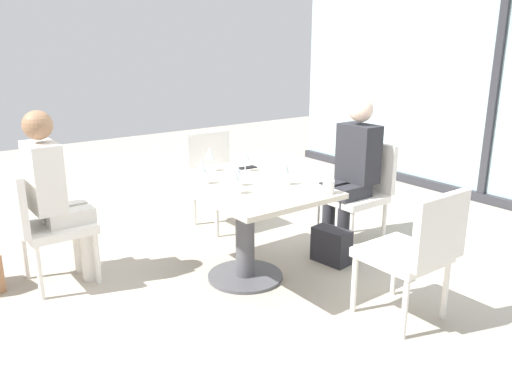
% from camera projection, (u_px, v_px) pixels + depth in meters
% --- Properties ---
extents(ground_plane, '(12.00, 12.00, 0.00)m').
position_uv_depth(ground_plane, '(245.00, 277.00, 3.86)').
color(ground_plane, '#A89E8E').
extents(window_wall_backdrop, '(5.67, 0.10, 2.70)m').
position_uv_depth(window_wall_backdrop, '(496.00, 90.00, 5.34)').
color(window_wall_backdrop, '#9CB7BC').
rests_on(window_wall_backdrop, ground_plane).
extents(dining_table_main, '(1.22, 0.83, 0.73)m').
position_uv_depth(dining_table_main, '(245.00, 210.00, 3.71)').
color(dining_table_main, '#BCB29E').
rests_on(dining_table_main, ground_plane).
extents(chair_near_window, '(0.46, 0.51, 0.87)m').
position_uv_depth(chair_near_window, '(360.00, 187.00, 4.41)').
color(chair_near_window, silver).
rests_on(chair_near_window, ground_plane).
extents(chair_front_left, '(0.46, 0.50, 0.87)m').
position_uv_depth(chair_front_left, '(42.00, 220.00, 3.61)').
color(chair_front_left, silver).
rests_on(chair_front_left, ground_plane).
extents(chair_far_right, '(0.50, 0.46, 0.87)m').
position_uv_depth(chair_far_right, '(416.00, 248.00, 3.12)').
color(chair_far_right, silver).
rests_on(chair_far_right, ground_plane).
extents(chair_far_left, '(0.50, 0.46, 0.87)m').
position_uv_depth(chair_far_left, '(217.00, 174.00, 4.86)').
color(chair_far_left, silver).
rests_on(chair_far_left, ground_plane).
extents(person_near_window, '(0.34, 0.39, 1.26)m').
position_uv_depth(person_near_window, '(353.00, 166.00, 4.29)').
color(person_near_window, '#28282D').
rests_on(person_near_window, ground_plane).
extents(person_front_left, '(0.34, 0.39, 1.26)m').
position_uv_depth(person_front_left, '(54.00, 190.00, 3.61)').
color(person_front_left, silver).
rests_on(person_front_left, ground_plane).
extents(wine_glass_0, '(0.07, 0.07, 0.18)m').
position_uv_depth(wine_glass_0, '(236.00, 167.00, 3.56)').
color(wine_glass_0, silver).
rests_on(wine_glass_0, dining_table_main).
extents(wine_glass_1, '(0.07, 0.07, 0.18)m').
position_uv_depth(wine_glass_1, '(284.00, 167.00, 3.58)').
color(wine_glass_1, silver).
rests_on(wine_glass_1, dining_table_main).
extents(wine_glass_2, '(0.07, 0.07, 0.18)m').
position_uv_depth(wine_glass_2, '(245.00, 155.00, 3.96)').
color(wine_glass_2, silver).
rests_on(wine_glass_2, dining_table_main).
extents(wine_glass_3, '(0.07, 0.07, 0.18)m').
position_uv_depth(wine_glass_3, '(202.00, 166.00, 3.60)').
color(wine_glass_3, silver).
rests_on(wine_glass_3, dining_table_main).
extents(wine_glass_4, '(0.07, 0.07, 0.18)m').
position_uv_depth(wine_glass_4, '(209.00, 154.00, 3.96)').
color(wine_glass_4, silver).
rests_on(wine_glass_4, dining_table_main).
extents(wine_glass_5, '(0.07, 0.07, 0.18)m').
position_uv_depth(wine_glass_5, '(234.00, 174.00, 3.38)').
color(wine_glass_5, silver).
rests_on(wine_glass_5, dining_table_main).
extents(coffee_cup, '(0.08, 0.08, 0.09)m').
position_uv_depth(coffee_cup, '(329.00, 187.00, 3.41)').
color(coffee_cup, white).
rests_on(coffee_cup, dining_table_main).
extents(cell_phone_on_table, '(0.08, 0.15, 0.01)m').
position_uv_depth(cell_phone_on_table, '(247.00, 168.00, 4.09)').
color(cell_phone_on_table, black).
rests_on(cell_phone_on_table, dining_table_main).
extents(handbag_0, '(0.32, 0.20, 0.28)m').
position_uv_depth(handbag_0, '(331.00, 246.00, 4.09)').
color(handbag_0, '#232328').
rests_on(handbag_0, ground_plane).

